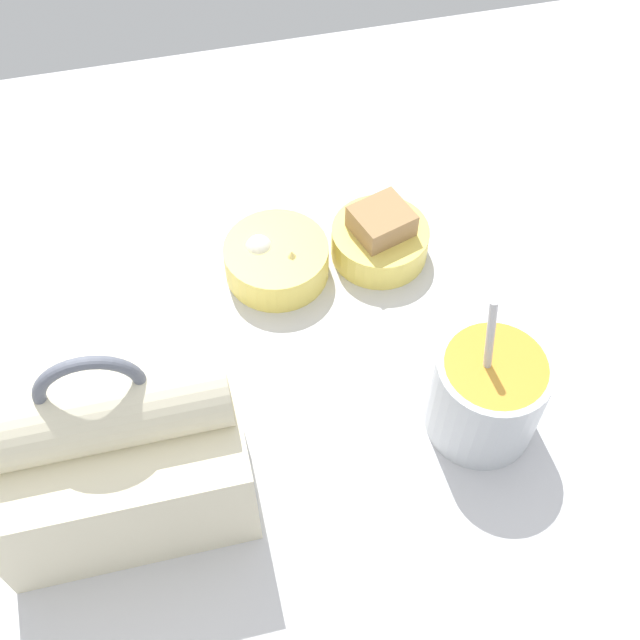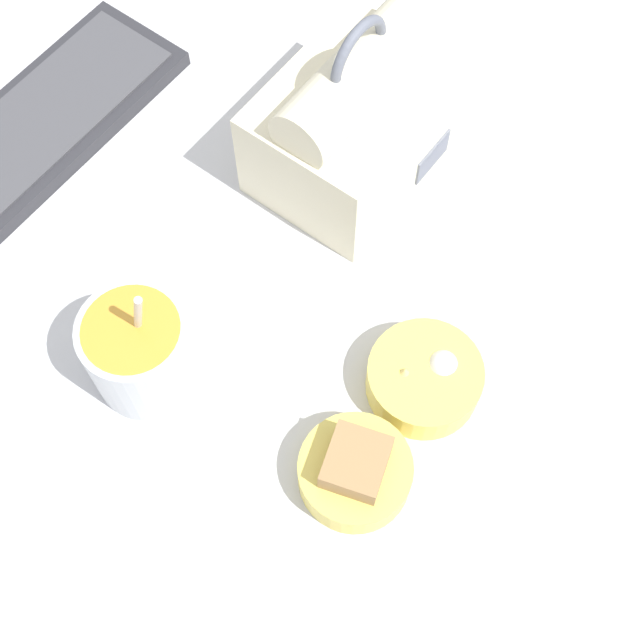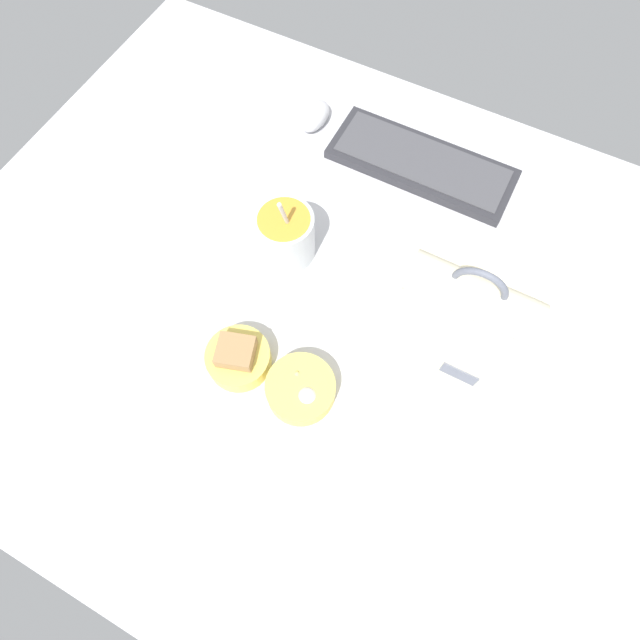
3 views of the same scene
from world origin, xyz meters
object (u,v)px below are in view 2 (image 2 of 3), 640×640
object	(u,v)px
soup_cup	(140,351)
bento_bowl_sandwich	(355,471)
lunch_bag	(355,119)
bento_bowl_snacks	(424,378)
keyboard	(37,130)

from	to	relation	value
soup_cup	bento_bowl_sandwich	world-z (taller)	soup_cup
lunch_bag	bento_bowl_sandwich	size ratio (longest dim) A/B	1.98
soup_cup	bento_bowl_snacks	size ratio (longest dim) A/B	1.51
keyboard	bento_bowl_sandwich	size ratio (longest dim) A/B	3.46
soup_cup	bento_bowl_snacks	distance (cm)	26.47
lunch_bag	bento_bowl_snacks	world-z (taller)	lunch_bag
keyboard	soup_cup	xyz separation A→B (cm)	(-13.88, -28.61, 4.14)
keyboard	soup_cup	distance (cm)	32.07
soup_cup	lunch_bag	bearing A→B (deg)	-2.00
soup_cup	keyboard	bearing A→B (deg)	64.11
lunch_bag	bento_bowl_sandwich	xyz separation A→B (cm)	(-28.47, -20.89, -4.91)
bento_bowl_snacks	bento_bowl_sandwich	bearing A→B (deg)	-179.22
keyboard	lunch_bag	bearing A→B (deg)	-58.80
bento_bowl_sandwich	bento_bowl_snacks	bearing A→B (deg)	0.78
keyboard	bento_bowl_sandwich	world-z (taller)	bento_bowl_sandwich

